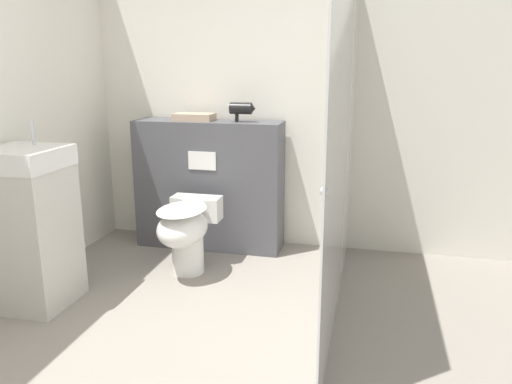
{
  "coord_description": "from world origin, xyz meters",
  "views": [
    {
      "loc": [
        0.83,
        -1.6,
        1.45
      ],
      "look_at": [
        0.12,
        1.38,
        0.67
      ],
      "focal_mm": 35.0,
      "sensor_mm": 36.0,
      "label": 1
    }
  ],
  "objects": [
    {
      "name": "wall_back",
      "position": [
        0.0,
        2.33,
        1.25
      ],
      "size": [
        8.0,
        0.06,
        2.5
      ],
      "color": "silver",
      "rests_on": "ground_plane"
    },
    {
      "name": "partition_panel",
      "position": [
        -0.44,
        2.11,
        0.51
      ],
      "size": [
        1.17,
        0.33,
        1.03
      ],
      "color": "#4C4C51",
      "rests_on": "ground_plane"
    },
    {
      "name": "shower_glass",
      "position": [
        0.66,
        1.25,
        1.03
      ],
      "size": [
        0.04,
        2.09,
        2.06
      ],
      "color": "silver",
      "rests_on": "ground_plane"
    },
    {
      "name": "toilet",
      "position": [
        -0.42,
        1.52,
        0.33
      ],
      "size": [
        0.36,
        0.6,
        0.51
      ],
      "color": "white",
      "rests_on": "ground_plane"
    },
    {
      "name": "sink_vanity",
      "position": [
        -1.17,
        0.88,
        0.49
      ],
      "size": [
        0.45,
        0.45,
        1.12
      ],
      "color": "beige",
      "rests_on": "ground_plane"
    },
    {
      "name": "hair_drier",
      "position": [
        -0.16,
        2.09,
        1.13
      ],
      "size": [
        0.2,
        0.09,
        0.15
      ],
      "color": "black",
      "rests_on": "partition_panel"
    },
    {
      "name": "folded_towel",
      "position": [
        -0.55,
        2.1,
        1.05
      ],
      "size": [
        0.31,
        0.18,
        0.06
      ],
      "color": "tan",
      "rests_on": "partition_panel"
    }
  ]
}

